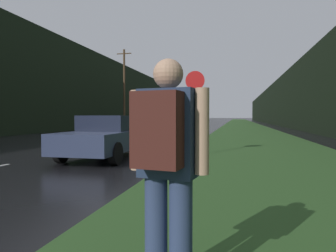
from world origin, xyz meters
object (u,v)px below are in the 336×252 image
(car_passing_near, at_px, (109,136))
(stop_sign, at_px, (195,104))
(delivery_truck, at_px, (198,115))
(hitchhiker_with_backpack, at_px, (166,162))

(car_passing_near, bearing_deg, stop_sign, -161.16)
(delivery_truck, bearing_deg, stop_sign, -82.90)
(stop_sign, xyz_separation_m, delivery_truck, (-7.34, 58.94, 0.02))
(stop_sign, bearing_deg, delivery_truck, 97.10)
(hitchhiker_with_backpack, xyz_separation_m, car_passing_near, (-3.72, 7.26, -0.33))
(car_passing_near, height_order, delivery_truck, delivery_truck)
(hitchhiker_with_backpack, xyz_separation_m, delivery_truck, (-8.24, 67.16, 0.79))
(stop_sign, bearing_deg, car_passing_near, -161.16)
(stop_sign, relative_size, hitchhiker_with_backpack, 1.63)
(hitchhiker_with_backpack, bearing_deg, delivery_truck, 105.55)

